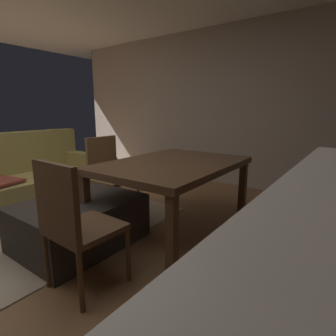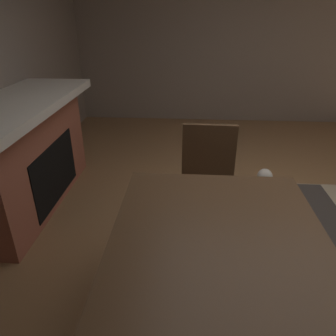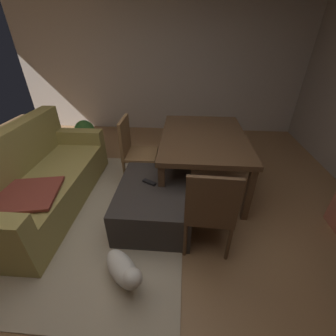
# 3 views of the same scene
# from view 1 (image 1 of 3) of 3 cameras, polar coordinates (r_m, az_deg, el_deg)

# --- Properties ---
(floor) EXTENTS (7.83, 7.83, 0.00)m
(floor) POSITION_cam_1_polar(r_m,az_deg,el_deg) (2.68, -27.15, -16.70)
(floor) COLOR olive
(wall_right_window_side) EXTENTS (0.12, 5.95, 2.56)m
(wall_right_window_side) POSITION_cam_1_polar(r_m,az_deg,el_deg) (4.77, 9.03, 12.61)
(wall_right_window_side) COLOR #B2A59B
(wall_right_window_side) RESTS_ON ground
(area_rug) EXTENTS (2.60, 2.00, 0.01)m
(area_rug) POSITION_cam_1_polar(r_m,az_deg,el_deg) (3.29, -25.09, -10.99)
(area_rug) COLOR tan
(area_rug) RESTS_ON ground
(couch) EXTENTS (2.02, 0.86, 0.96)m
(couch) POSITION_cam_1_polar(r_m,az_deg,el_deg) (3.87, -29.60, -2.89)
(couch) COLOR #9E8E4C
(couch) RESTS_ON ground
(ottoman_coffee_table) EXTENTS (1.06, 0.81, 0.43)m
(ottoman_coffee_table) POSITION_cam_1_polar(r_m,az_deg,el_deg) (2.68, -18.25, -10.95)
(ottoman_coffee_table) COLOR #2D2826
(ottoman_coffee_table) RESTS_ON ground
(tv_remote) EXTENTS (0.12, 0.16, 0.02)m
(tv_remote) POSITION_cam_1_polar(r_m,az_deg,el_deg) (2.68, -18.62, -5.86)
(tv_remote) COLOR black
(tv_remote) RESTS_ON ottoman_coffee_table
(dining_table) EXTENTS (1.50, 1.08, 0.74)m
(dining_table) POSITION_cam_1_polar(r_m,az_deg,el_deg) (2.65, 0.90, -0.28)
(dining_table) COLOR #513823
(dining_table) RESTS_ON ground
(dining_chair_north) EXTENTS (0.44, 0.44, 0.93)m
(dining_chair_north) POSITION_cam_1_polar(r_m,az_deg,el_deg) (3.29, -12.56, -0.62)
(dining_chair_north) COLOR brown
(dining_chair_north) RESTS_ON ground
(dining_chair_west) EXTENTS (0.45, 0.45, 0.93)m
(dining_chair_west) POSITION_cam_1_polar(r_m,az_deg,el_deg) (1.91, -19.52, -10.47)
(dining_chair_west) COLOR #513823
(dining_chair_west) RESTS_ON ground
(potted_plant) EXTENTS (0.36, 0.36, 0.52)m
(potted_plant) POSITION_cam_1_polar(r_m,az_deg,el_deg) (4.81, -12.63, 0.60)
(potted_plant) COLOR brown
(potted_plant) RESTS_ON ground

